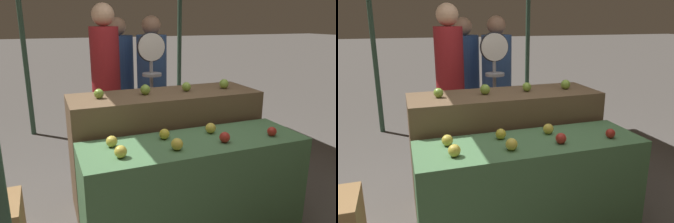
# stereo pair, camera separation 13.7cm
# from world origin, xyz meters

# --- Properties ---
(display_counter_front) EXTENTS (1.65, 0.55, 0.80)m
(display_counter_front) POSITION_xyz_m (0.00, 0.00, 0.40)
(display_counter_front) COLOR #4C7A4C
(display_counter_front) RESTS_ON ground_plane
(display_counter_back) EXTENTS (1.65, 0.55, 1.03)m
(display_counter_back) POSITION_xyz_m (0.00, 0.60, 0.51)
(display_counter_back) COLOR brown
(display_counter_back) RESTS_ON ground_plane
(apple_front_0) EXTENTS (0.08, 0.08, 0.08)m
(apple_front_0) POSITION_xyz_m (-0.57, -0.10, 0.84)
(apple_front_0) COLOR gold
(apple_front_0) RESTS_ON display_counter_front
(apple_front_1) EXTENTS (0.08, 0.08, 0.08)m
(apple_front_1) POSITION_xyz_m (-0.19, -0.11, 0.84)
(apple_front_1) COLOR yellow
(apple_front_1) RESTS_ON display_counter_front
(apple_front_2) EXTENTS (0.08, 0.08, 0.08)m
(apple_front_2) POSITION_xyz_m (0.18, -0.11, 0.84)
(apple_front_2) COLOR #B72D23
(apple_front_2) RESTS_ON display_counter_front
(apple_front_3) EXTENTS (0.07, 0.07, 0.07)m
(apple_front_3) POSITION_xyz_m (0.58, -0.12, 0.84)
(apple_front_3) COLOR #AD281E
(apple_front_3) RESTS_ON display_counter_front
(apple_front_4) EXTENTS (0.08, 0.08, 0.08)m
(apple_front_4) POSITION_xyz_m (-0.58, 0.10, 0.84)
(apple_front_4) COLOR gold
(apple_front_4) RESTS_ON display_counter_front
(apple_front_5) EXTENTS (0.08, 0.08, 0.08)m
(apple_front_5) POSITION_xyz_m (-0.19, 0.11, 0.84)
(apple_front_5) COLOR gold
(apple_front_5) RESTS_ON display_counter_front
(apple_front_6) EXTENTS (0.08, 0.08, 0.08)m
(apple_front_6) POSITION_xyz_m (0.18, 0.11, 0.84)
(apple_front_6) COLOR yellow
(apple_front_6) RESTS_ON display_counter_front
(apple_back_0) EXTENTS (0.08, 0.08, 0.08)m
(apple_back_0) POSITION_xyz_m (-0.57, 0.61, 1.07)
(apple_back_0) COLOR #7AA338
(apple_back_0) RESTS_ON display_counter_back
(apple_back_1) EXTENTS (0.09, 0.09, 0.09)m
(apple_back_1) POSITION_xyz_m (-0.18, 0.60, 1.07)
(apple_back_1) COLOR #84AD3D
(apple_back_1) RESTS_ON display_counter_back
(apple_back_2) EXTENTS (0.08, 0.08, 0.08)m
(apple_back_2) POSITION_xyz_m (0.20, 0.60, 1.07)
(apple_back_2) COLOR #84AD3D
(apple_back_2) RESTS_ON display_counter_back
(apple_back_3) EXTENTS (0.09, 0.09, 0.09)m
(apple_back_3) POSITION_xyz_m (0.58, 0.59, 1.07)
(apple_back_3) COLOR #84AD3D
(apple_back_3) RESTS_ON display_counter_back
(produce_scale) EXTENTS (0.30, 0.20, 1.52)m
(produce_scale) POSITION_xyz_m (0.09, 1.23, 1.12)
(produce_scale) COLOR #99999E
(produce_scale) RESTS_ON ground_plane
(person_vendor_at_scale) EXTENTS (0.37, 0.37, 1.81)m
(person_vendor_at_scale) POSITION_xyz_m (-0.33, 1.53, 1.07)
(person_vendor_at_scale) COLOR #2D2D38
(person_vendor_at_scale) RESTS_ON ground_plane
(person_customer_left) EXTENTS (0.42, 0.42, 1.69)m
(person_customer_left) POSITION_xyz_m (0.27, 1.75, 0.98)
(person_customer_left) COLOR #2D2D38
(person_customer_left) RESTS_ON ground_plane
(person_customer_right) EXTENTS (0.49, 0.49, 1.67)m
(person_customer_right) POSITION_xyz_m (-0.06, 2.10, 0.96)
(person_customer_right) COLOR #2D2D38
(person_customer_right) RESTS_ON ground_plane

